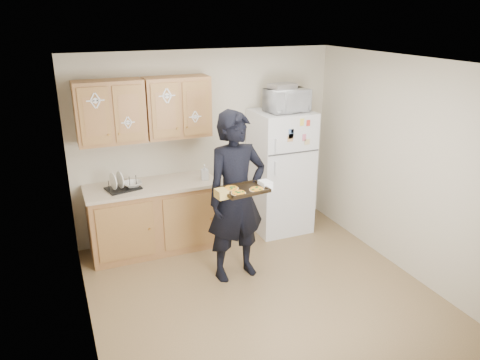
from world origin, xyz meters
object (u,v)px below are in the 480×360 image
at_px(refrigerator, 281,172).
at_px(dish_rack, 123,183).
at_px(baking_tray, 244,190).
at_px(microwave, 287,100).
at_px(person, 236,197).

relative_size(refrigerator, dish_rack, 4.39).
xyz_separation_m(refrigerator, baking_tray, (-1.08, -1.25, 0.33)).
distance_m(baking_tray, microwave, 1.77).
xyz_separation_m(microwave, dish_rack, (-2.18, 0.07, -0.87)).
xyz_separation_m(baking_tray, microwave, (1.12, 1.20, 0.67)).
xyz_separation_m(person, dish_rack, (-1.10, 0.97, -0.01)).
distance_m(baking_tray, dish_rack, 1.67).
height_order(microwave, dish_rack, microwave).
relative_size(microwave, dish_rack, 1.39).
bearing_deg(microwave, person, -145.56).
height_order(baking_tray, dish_rack, baking_tray).
distance_m(refrigerator, dish_rack, 2.15).
xyz_separation_m(person, microwave, (1.09, 0.90, 0.87)).
bearing_deg(baking_tray, dish_rack, 123.45).
height_order(refrigerator, baking_tray, refrigerator).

